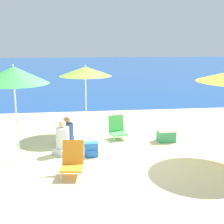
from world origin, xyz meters
TOP-DOWN VIEW (x-y plane):
  - ground_plane at (0.00, 0.00)m, footprint 60.00×60.00m
  - sea_water at (0.00, 25.22)m, footprint 60.00×40.00m
  - beach_umbrella_green at (-2.29, 0.14)m, footprint 1.52×1.52m
  - beach_umbrella_lime at (-0.66, 2.20)m, footprint 1.51×1.51m
  - beach_chair_green at (0.19, 1.66)m, footprint 0.53×0.55m
  - beach_chair_orange at (-1.08, -0.68)m, footprint 0.52×0.61m
  - person_seated_near at (-1.31, 0.58)m, footprint 0.55×0.56m
  - person_seated_far at (-1.22, 1.23)m, footprint 0.38×0.45m
  - backpack_blue at (-0.64, 0.33)m, footprint 0.33×0.25m
  - cooler_box at (1.49, 1.21)m, footprint 0.48×0.37m

SIDE VIEW (x-z plane):
  - ground_plane at x=0.00m, z-range 0.00..0.00m
  - sea_water at x=0.00m, z-range 0.00..0.01m
  - backpack_blue at x=-0.64m, z-range 0.00..0.34m
  - cooler_box at x=1.49m, z-range 0.00..0.37m
  - beach_chair_green at x=0.19m, z-range -0.03..0.62m
  - person_seated_far at x=-1.22m, z-range -0.08..0.69m
  - beach_chair_orange at x=-1.08m, z-range -0.02..0.68m
  - person_seated_near at x=-1.31m, z-range -0.08..0.77m
  - beach_umbrella_lime at x=-0.66m, z-range 0.84..2.87m
  - beach_umbrella_green at x=-2.29m, z-range 0.88..3.11m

